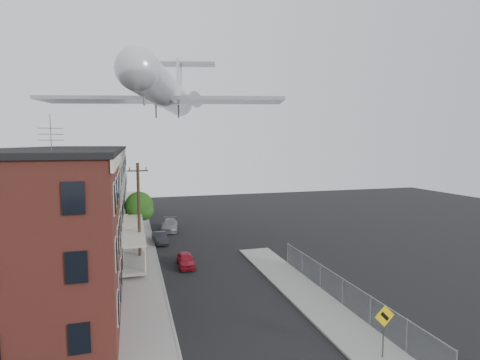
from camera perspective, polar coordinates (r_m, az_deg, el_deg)
The scene contains 18 objects.
sidewalk_left at distance 41.33m, azimuth -15.02°, elevation -9.52°, with size 3.00×62.00×0.12m, color gray.
sidewalk_right at distance 27.00m, azimuth 11.27°, elevation -17.70°, with size 3.00×26.00×0.12m, color gray.
curb_left at distance 41.38m, azimuth -12.99°, elevation -9.44°, with size 0.15×62.00×0.14m, color gray.
curb_right at distance 26.41m, azimuth 8.33°, elevation -18.17°, with size 0.15×26.00×0.14m, color gray.
corner_building at distance 24.31m, azimuth -30.05°, elevation -8.30°, with size 10.31×12.30×12.15m.
row_house_a at distance 33.43m, azimuth -26.13°, elevation -4.57°, with size 11.98×7.00×10.30m.
row_house_b at distance 40.25m, azimuth -24.43°, elevation -2.86°, with size 11.98×7.00×10.30m.
row_house_c at distance 47.13m, azimuth -23.24°, elevation -1.66°, with size 11.98×7.00×10.30m.
row_house_d at distance 54.04m, azimuth -22.35°, elevation -0.76°, with size 11.98×7.00×10.30m.
row_house_e at distance 60.98m, azimuth -21.66°, elevation -0.06°, with size 11.98×7.00×10.30m.
chainlink_fence at distance 26.54m, azimuth 15.34°, elevation -16.03°, with size 0.06×18.06×1.90m.
warning_sign at distance 20.91m, azimuth 21.10°, elevation -19.68°, with size 1.10×0.11×2.80m.
utility_pole at distance 34.47m, azimuth -15.16°, elevation -4.66°, with size 1.80×0.26×9.00m.
street_tree at distance 44.46m, azimuth -14.95°, elevation -3.99°, with size 3.22×3.20×5.20m.
car_near at distance 33.60m, azimuth -8.27°, elevation -11.95°, with size 1.41×3.51×1.20m, color maroon.
car_mid at distance 41.53m, azimuth -12.07°, elevation -8.61°, with size 1.27×3.63×1.20m, color black.
car_far at distance 47.18m, azimuth -10.68°, elevation -6.76°, with size 1.93×4.75×1.38m, color gray.
airplane at distance 41.36m, azimuth -11.16°, elevation 12.97°, with size 24.36×27.85×8.02m.
Camera 1 is at (-6.13, -15.94, 10.67)m, focal length 28.00 mm.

